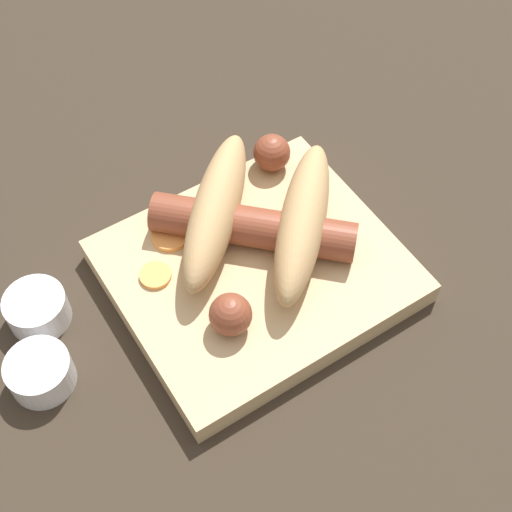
{
  "coord_description": "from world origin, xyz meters",
  "views": [
    {
      "loc": [
        -0.18,
        -0.27,
        0.5
      ],
      "look_at": [
        0.0,
        0.0,
        0.03
      ],
      "focal_mm": 50.0,
      "sensor_mm": 36.0,
      "label": 1
    }
  ],
  "objects_px": {
    "sausage": "(253,227)",
    "condiment_cup_far": "(41,373)",
    "bread_roll": "(260,216)",
    "condiment_cup_near": "(38,310)",
    "food_tray": "(256,271)"
  },
  "relations": [
    {
      "from": "food_tray",
      "to": "sausage",
      "type": "distance_m",
      "value": 0.04
    },
    {
      "from": "bread_roll",
      "to": "condiment_cup_near",
      "type": "bearing_deg",
      "value": 168.02
    },
    {
      "from": "sausage",
      "to": "condiment_cup_far",
      "type": "distance_m",
      "value": 0.2
    },
    {
      "from": "condiment_cup_near",
      "to": "sausage",
      "type": "bearing_deg",
      "value": -12.7
    },
    {
      "from": "bread_roll",
      "to": "food_tray",
      "type": "bearing_deg",
      "value": -128.93
    },
    {
      "from": "bread_roll",
      "to": "condiment_cup_near",
      "type": "distance_m",
      "value": 0.19
    },
    {
      "from": "food_tray",
      "to": "condiment_cup_near",
      "type": "xyz_separation_m",
      "value": [
        -0.17,
        0.06,
        0.0
      ]
    },
    {
      "from": "food_tray",
      "to": "bread_roll",
      "type": "xyz_separation_m",
      "value": [
        0.02,
        0.02,
        0.04
      ]
    },
    {
      "from": "bread_roll",
      "to": "condiment_cup_near",
      "type": "relative_size",
      "value": 3.9
    },
    {
      "from": "food_tray",
      "to": "condiment_cup_near",
      "type": "distance_m",
      "value": 0.18
    },
    {
      "from": "food_tray",
      "to": "sausage",
      "type": "relative_size",
      "value": 1.46
    },
    {
      "from": "food_tray",
      "to": "condiment_cup_near",
      "type": "bearing_deg",
      "value": 159.62
    },
    {
      "from": "bread_roll",
      "to": "sausage",
      "type": "height_order",
      "value": "bread_roll"
    },
    {
      "from": "food_tray",
      "to": "condiment_cup_near",
      "type": "height_order",
      "value": "condiment_cup_near"
    },
    {
      "from": "condiment_cup_far",
      "to": "food_tray",
      "type": "bearing_deg",
      "value": -2.75
    }
  ]
}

